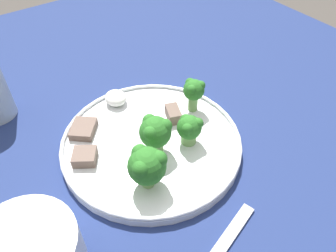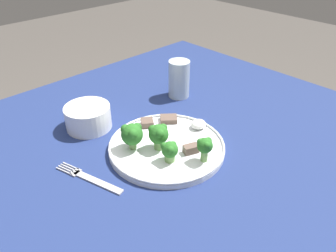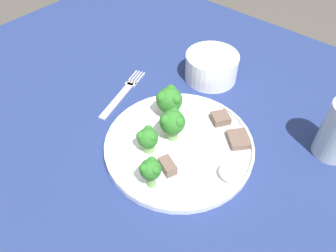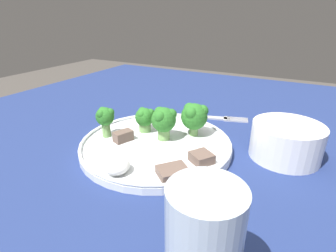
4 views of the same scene
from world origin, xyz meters
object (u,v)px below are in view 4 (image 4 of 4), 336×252
at_px(cream_bowl, 286,142).
at_px(drinking_glass, 203,252).
at_px(dinner_plate, 156,144).
at_px(fork, 210,118).

distance_m(cream_bowl, drinking_glass, 0.30).
distance_m(dinner_plate, cream_bowl, 0.23).
distance_m(dinner_plate, fork, 0.19).
xyz_separation_m(fork, drinking_glass, (0.41, 0.14, 0.05)).
height_order(fork, cream_bowl, cream_bowl).
bearing_deg(cream_bowl, drinking_glass, -7.47).
height_order(fork, drinking_glass, drinking_glass).
bearing_deg(fork, drinking_glass, 18.46).
bearing_deg(fork, cream_bowl, 57.57).
xyz_separation_m(fork, cream_bowl, (0.11, 0.17, 0.03)).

